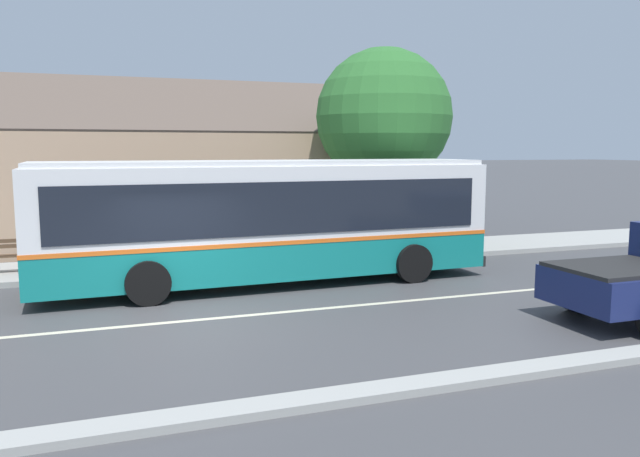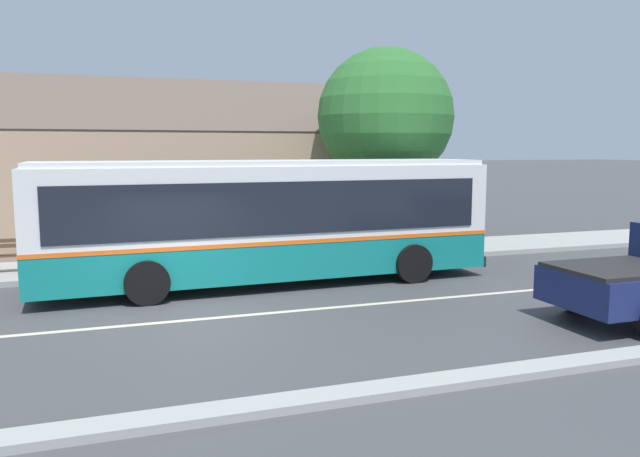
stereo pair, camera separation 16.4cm
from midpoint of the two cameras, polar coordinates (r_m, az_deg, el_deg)
name	(u,v)px [view 2 (the right image)]	position (r m, az deg, el deg)	size (l,w,h in m)	color
ground_plane	(186,321)	(12.94, -11.76, -8.24)	(300.00, 300.00, 0.00)	#424244
sidewalk_far	(161,265)	(18.75, -14.13, -3.24)	(60.00, 3.00, 0.15)	#9E9E99
curb_near	(232,411)	(8.48, -7.49, -16.19)	(60.00, 0.50, 0.12)	#9E9E99
lane_divider_stripe	(186,320)	(12.94, -11.76, -8.22)	(60.00, 0.16, 0.01)	beige
community_building	(62,183)	(25.82, -22.36, 3.83)	(25.64, 9.92, 7.23)	tan
transit_bus	(268,218)	(15.89, -4.46, 0.98)	(11.51, 2.98, 3.14)	#147F7A
bench_by_building	(3,257)	(18.57, -26.76, -2.35)	(1.77, 0.51, 0.94)	brown
street_tree_primary	(387,122)	(21.25, 6.34, 9.68)	(4.55, 4.55, 6.78)	#4C3828
bus_stop_sign	(426,206)	(19.95, 9.92, 2.04)	(0.36, 0.07, 2.40)	gray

